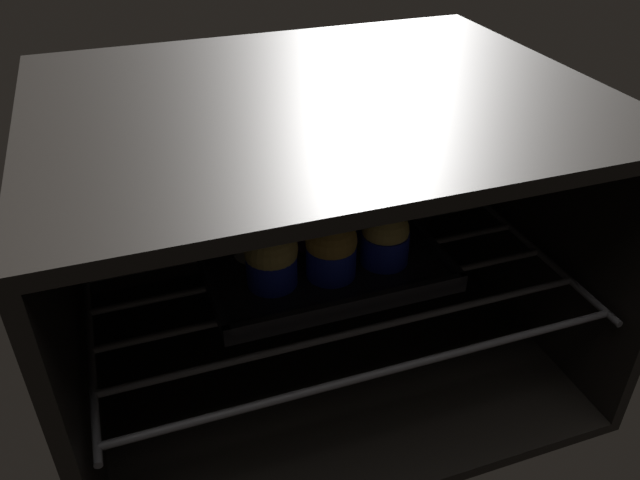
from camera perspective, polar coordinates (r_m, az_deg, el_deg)
The scene contains 9 objects.
oven_cavity at distance 78.50cm, azimuth -1.11°, elevation 1.42°, with size 59.00×47.00×37.00cm.
oven_rack at distance 77.06cm, azimuth -0.09°, elevation -2.31°, with size 54.80×42.00×0.80cm.
baking_tray at distance 76.15cm, azimuth 0.00°, elevation -1.78°, with size 27.97×20.94×2.20cm.
muffin_row0_col0 at distance 69.66cm, azimuth -4.43°, elevation -1.41°, with size 6.04×6.04×8.12cm.
muffin_row0_col1 at distance 70.92cm, azimuth 1.07°, elevation -0.69°, with size 5.88×5.88×7.65cm.
muffin_row0_col2 at distance 73.64cm, azimuth 5.95°, elevation 0.34°, with size 5.73×5.73×7.20cm.
muffin_row1_col0 at distance 74.93cm, azimuth -5.84°, elevation 1.22°, with size 6.17×6.17×7.65cm.
muffin_row1_col1 at distance 76.81cm, azimuth -1.19°, elevation 2.38°, with size 5.88×5.88×7.92cm.
muffin_row1_col2 at distance 78.87cm, azimuth 4.02°, elevation 2.99°, with size 5.73×5.73×7.63cm.
Camera 1 is at (-20.58, -37.01, 58.69)cm, focal length 35.47 mm.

